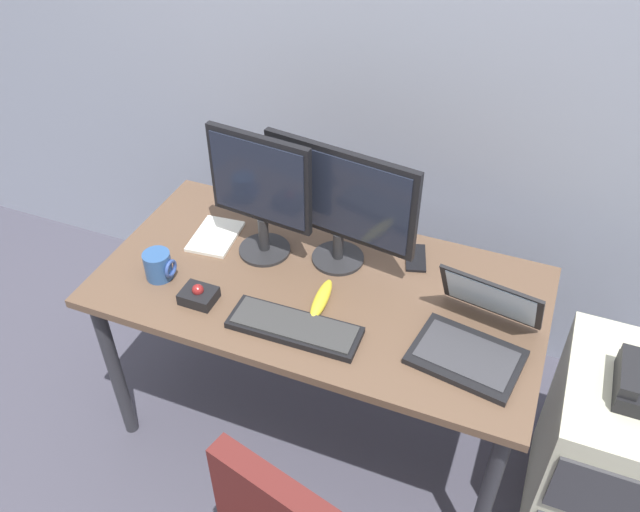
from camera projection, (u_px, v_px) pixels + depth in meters
name	position (u px, v px, depth m)	size (l,w,h in m)	color
ground_plane	(320.00, 418.00, 2.64)	(8.00, 8.00, 0.00)	#454451
back_wall	(398.00, 7.00, 2.26)	(6.00, 0.10, 2.80)	#9399AC
desk	(320.00, 301.00, 2.22)	(1.47, 0.76, 0.73)	brown
file_cabinet	(610.00, 457.00, 2.11)	(0.42, 0.53, 0.68)	beige
monitor_main	(339.00, 200.00, 2.11)	(0.54, 0.18, 0.43)	#262628
monitor_side	(260.00, 189.00, 2.13)	(0.37, 0.18, 0.46)	#262628
keyboard	(294.00, 327.00, 2.00)	(0.41, 0.14, 0.03)	black
laptop	(475.00, 335.00, 1.92)	(0.36, 0.37, 0.22)	black
trackball_mouse	(199.00, 295.00, 2.09)	(0.11, 0.09, 0.07)	black
coffee_mug	(159.00, 266.00, 2.17)	(0.10, 0.09, 0.10)	#2E558F
paper_notepad	(215.00, 236.00, 2.36)	(0.15, 0.21, 0.01)	white
cell_phone	(416.00, 258.00, 2.26)	(0.07, 0.14, 0.01)	black
banana	(321.00, 299.00, 2.08)	(0.19, 0.04, 0.04)	yellow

